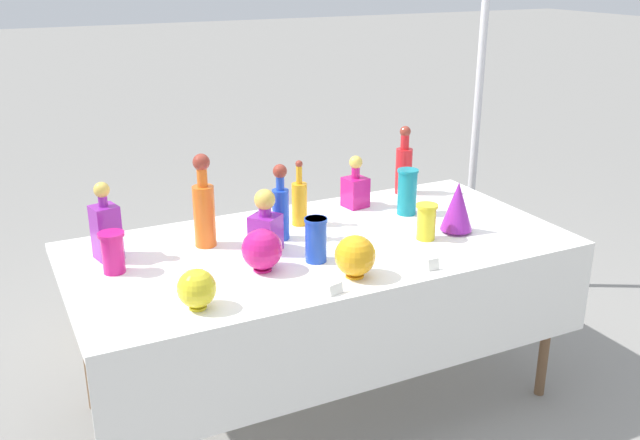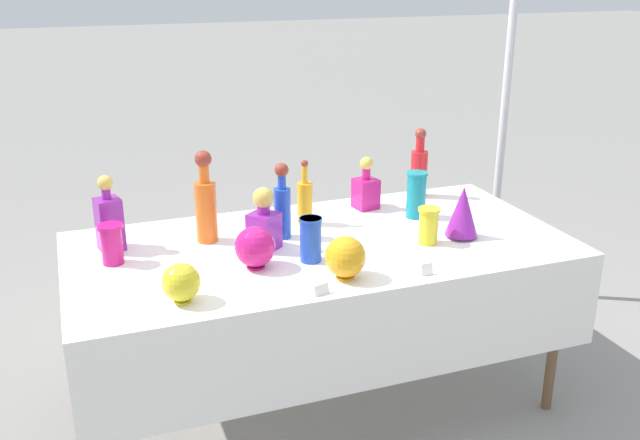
% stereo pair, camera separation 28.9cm
% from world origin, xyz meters
% --- Properties ---
extents(ground_plane, '(40.00, 40.00, 0.00)m').
position_xyz_m(ground_plane, '(0.00, 0.00, 0.00)').
color(ground_plane, gray).
extents(display_table, '(2.03, 1.00, 0.76)m').
position_xyz_m(display_table, '(0.00, -0.04, 0.70)').
color(display_table, white).
rests_on(display_table, ground).
extents(tall_bottle_0, '(0.07, 0.07, 0.29)m').
position_xyz_m(tall_bottle_0, '(0.02, 0.23, 0.87)').
color(tall_bottle_0, orange).
rests_on(tall_bottle_0, display_table).
extents(tall_bottle_1, '(0.09, 0.09, 0.39)m').
position_xyz_m(tall_bottle_1, '(-0.43, 0.18, 0.93)').
color(tall_bottle_1, orange).
rests_on(tall_bottle_1, display_table).
extents(tall_bottle_2, '(0.07, 0.07, 0.32)m').
position_xyz_m(tall_bottle_2, '(-0.12, 0.11, 0.90)').
color(tall_bottle_2, blue).
rests_on(tall_bottle_2, display_table).
extents(tall_bottle_3, '(0.08, 0.08, 0.34)m').
position_xyz_m(tall_bottle_3, '(0.66, 0.41, 0.90)').
color(tall_bottle_3, red).
rests_on(tall_bottle_3, display_table).
extents(square_decanter_0, '(0.15, 0.15, 0.26)m').
position_xyz_m(square_decanter_0, '(-0.23, 0.02, 0.87)').
color(square_decanter_0, purple).
rests_on(square_decanter_0, display_table).
extents(square_decanter_1, '(0.11, 0.11, 0.25)m').
position_xyz_m(square_decanter_1, '(0.35, 0.34, 0.86)').
color(square_decanter_1, '#C61972').
rests_on(square_decanter_1, display_table).
extents(square_decanter_2, '(0.11, 0.11, 0.31)m').
position_xyz_m(square_decanter_2, '(-0.81, 0.22, 0.89)').
color(square_decanter_2, purple).
rests_on(square_decanter_2, display_table).
extents(slender_vase_0, '(0.09, 0.09, 0.18)m').
position_xyz_m(slender_vase_0, '(-0.10, -0.16, 0.85)').
color(slender_vase_0, blue).
rests_on(slender_vase_0, display_table).
extents(slender_vase_1, '(0.10, 0.10, 0.16)m').
position_xyz_m(slender_vase_1, '(-0.82, 0.08, 0.85)').
color(slender_vase_1, '#C61972').
rests_on(slender_vase_1, display_table).
extents(slender_vase_2, '(0.09, 0.09, 0.15)m').
position_xyz_m(slender_vase_2, '(0.41, -0.16, 0.84)').
color(slender_vase_2, yellow).
rests_on(slender_vase_2, display_table).
extents(slender_vase_3, '(0.10, 0.10, 0.21)m').
position_xyz_m(slender_vase_3, '(0.51, 0.14, 0.87)').
color(slender_vase_3, teal).
rests_on(slender_vase_3, display_table).
extents(fluted_vase_0, '(0.14, 0.14, 0.22)m').
position_xyz_m(fluted_vase_0, '(0.58, -0.14, 0.88)').
color(fluted_vase_0, purple).
rests_on(fluted_vase_0, display_table).
extents(round_bowl_0, '(0.15, 0.15, 0.16)m').
position_xyz_m(round_bowl_0, '(-0.03, -0.35, 0.84)').
color(round_bowl_0, orange).
rests_on(round_bowl_0, display_table).
extents(round_bowl_1, '(0.15, 0.15, 0.16)m').
position_xyz_m(round_bowl_1, '(-0.31, -0.15, 0.84)').
color(round_bowl_1, '#C61972').
rests_on(round_bowl_1, display_table).
extents(round_bowl_2, '(0.13, 0.13, 0.14)m').
position_xyz_m(round_bowl_2, '(-0.62, -0.34, 0.83)').
color(round_bowl_2, yellow).
rests_on(round_bowl_2, display_table).
extents(price_tag_left, '(0.06, 0.03, 0.04)m').
position_xyz_m(price_tag_left, '(-0.16, -0.45, 0.78)').
color(price_tag_left, white).
rests_on(price_tag_left, display_table).
extents(price_tag_center, '(0.05, 0.02, 0.04)m').
position_xyz_m(price_tag_center, '(0.26, -0.43, 0.78)').
color(price_tag_center, white).
rests_on(price_tag_center, display_table).
extents(cardboard_box_behind_left, '(0.41, 0.41, 0.37)m').
position_xyz_m(cardboard_box_behind_left, '(0.53, 0.97, 0.14)').
color(cardboard_box_behind_left, tan).
rests_on(cardboard_box_behind_left, ground).
extents(cardboard_box_behind_right, '(0.57, 0.44, 0.48)m').
position_xyz_m(cardboard_box_behind_right, '(-0.42, 1.06, 0.20)').
color(cardboard_box_behind_right, tan).
rests_on(cardboard_box_behind_right, ground).
extents(canopy_pole, '(0.18, 0.18, 2.25)m').
position_xyz_m(canopy_pole, '(1.33, 0.70, 0.87)').
color(canopy_pole, silver).
rests_on(canopy_pole, ground).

